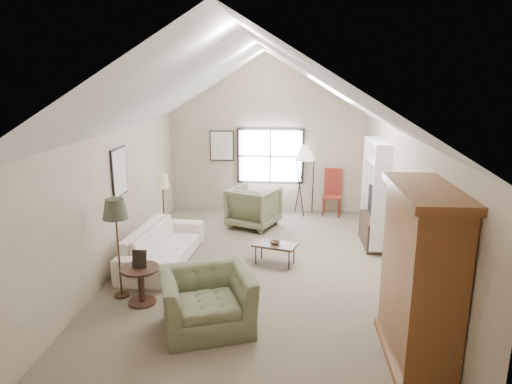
# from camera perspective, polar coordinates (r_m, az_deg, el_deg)

# --- Properties ---
(room_shell) EXTENTS (5.01, 8.01, 4.00)m
(room_shell) POSITION_cam_1_polar(r_m,az_deg,el_deg) (7.59, -0.23, 12.59)
(room_shell) COLOR #756453
(room_shell) RESTS_ON ground
(window) EXTENTS (1.72, 0.08, 1.42)m
(window) POSITION_cam_1_polar(r_m,az_deg,el_deg) (11.70, 1.81, 4.52)
(window) COLOR black
(window) RESTS_ON room_shell
(skylight) EXTENTS (0.80, 1.20, 0.52)m
(skylight) POSITION_cam_1_polar(r_m,az_deg,el_deg) (8.49, 9.27, 12.67)
(skylight) COLOR white
(skylight) RESTS_ON room_shell
(wall_art) EXTENTS (1.97, 3.71, 0.88)m
(wall_art) POSITION_cam_1_polar(r_m,az_deg,el_deg) (9.96, -10.19, 4.21)
(wall_art) COLOR black
(wall_art) RESTS_ON room_shell
(armoire) EXTENTS (0.60, 1.50, 2.20)m
(armoire) POSITION_cam_1_polar(r_m,az_deg,el_deg) (5.87, 19.83, -9.99)
(armoire) COLOR brown
(armoire) RESTS_ON ground
(tv_alcove) EXTENTS (0.32, 1.30, 2.10)m
(tv_alcove) POSITION_cam_1_polar(r_m,az_deg,el_deg) (9.60, 14.63, 0.05)
(tv_alcove) COLOR white
(tv_alcove) RESTS_ON ground
(media_console) EXTENTS (0.34, 1.18, 0.60)m
(media_console) POSITION_cam_1_polar(r_m,az_deg,el_deg) (9.83, 14.21, -4.75)
(media_console) COLOR #382316
(media_console) RESTS_ON ground
(tv_panel) EXTENTS (0.05, 0.90, 0.55)m
(tv_panel) POSITION_cam_1_polar(r_m,az_deg,el_deg) (9.65, 14.43, -1.27)
(tv_panel) COLOR black
(tv_panel) RESTS_ON media_console
(sofa) EXTENTS (1.14, 2.45, 0.69)m
(sofa) POSITION_cam_1_polar(r_m,az_deg,el_deg) (8.81, -11.55, -6.52)
(sofa) COLOR white
(sofa) RESTS_ON ground
(armchair_near) EXTENTS (1.53, 1.43, 0.81)m
(armchair_near) POSITION_cam_1_polar(r_m,az_deg,el_deg) (6.54, -6.14, -13.37)
(armchair_near) COLOR #67704F
(armchair_near) RESTS_ON ground
(armchair_far) EXTENTS (1.34, 1.36, 0.94)m
(armchair_far) POSITION_cam_1_polar(r_m,az_deg,el_deg) (10.63, -0.28, -1.88)
(armchair_far) COLOR #686A4A
(armchair_far) RESTS_ON ground
(coffee_table) EXTENTS (0.89, 0.66, 0.40)m
(coffee_table) POSITION_cam_1_polar(r_m,az_deg,el_deg) (8.62, 2.38, -7.74)
(coffee_table) COLOR #3B2618
(coffee_table) RESTS_ON ground
(bowl) EXTENTS (0.24, 0.24, 0.05)m
(bowl) POSITION_cam_1_polar(r_m,az_deg,el_deg) (8.54, 2.39, -6.34)
(bowl) COLOR #3B1F18
(bowl) RESTS_ON coffee_table
(side_table) EXTENTS (0.65, 0.65, 0.59)m
(side_table) POSITION_cam_1_polar(r_m,az_deg,el_deg) (7.40, -14.15, -11.25)
(side_table) COLOR #3E2119
(side_table) RESTS_ON ground
(side_chair) EXTENTS (0.53, 0.53, 1.17)m
(side_chair) POSITION_cam_1_polar(r_m,az_deg,el_deg) (11.66, 9.49, -0.05)
(side_chair) COLOR maroon
(side_chair) RESTS_ON ground
(tripod_lamp) EXTENTS (0.60, 0.60, 1.80)m
(tripod_lamp) POSITION_cam_1_polar(r_m,az_deg,el_deg) (11.54, 6.06, 1.54)
(tripod_lamp) COLOR white
(tripod_lamp) RESTS_ON ground
(dark_lamp) EXTENTS (0.43, 0.43, 1.65)m
(dark_lamp) POSITION_cam_1_polar(r_m,az_deg,el_deg) (7.50, -16.85, -6.69)
(dark_lamp) COLOR #2A2D1F
(dark_lamp) RESTS_ON ground
(tan_lamp) EXTENTS (0.32, 0.32, 1.49)m
(tan_lamp) POSITION_cam_1_polar(r_m,az_deg,el_deg) (9.86, -11.48, -1.84)
(tan_lamp) COLOR tan
(tan_lamp) RESTS_ON ground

